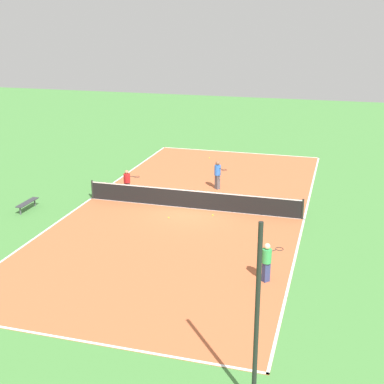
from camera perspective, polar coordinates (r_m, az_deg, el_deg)
ground_plane at (r=27.59m, az=-0.00°, el=-1.78°), size 80.00×80.00×0.00m
court_surface at (r=27.58m, az=-0.00°, el=-1.76°), size 11.51×24.75×0.02m
tennis_net at (r=27.40m, az=-0.00°, el=-0.71°), size 11.31×0.10×1.03m
bench at (r=28.47m, az=-17.16°, el=-1.14°), size 0.36×1.62×0.45m
player_near_blue at (r=30.38m, az=2.75°, el=2.04°), size 0.93×0.85×1.66m
player_coach_red at (r=29.62m, az=-6.93°, el=1.18°), size 0.93×0.36×1.41m
player_far_green at (r=20.07m, az=7.99°, el=-7.17°), size 0.87×0.91×1.54m
tennis_ball_far_baseline at (r=26.22m, az=-2.51°, el=-2.76°), size 0.07×0.07×0.07m
tennis_ball_midcourt at (r=26.55m, az=2.23°, el=-2.48°), size 0.07×0.07×0.07m
tennis_ball_right_alley at (r=37.28m, az=1.87°, el=3.67°), size 0.07×0.07×0.07m
fence_post_back_left at (r=13.32m, az=6.93°, el=-13.31°), size 0.12×0.12×5.03m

